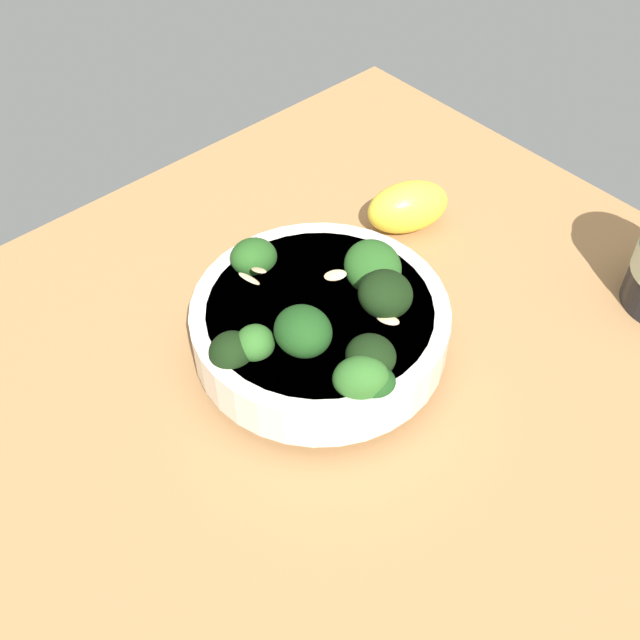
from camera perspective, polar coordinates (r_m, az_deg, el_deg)
name	(u,v)px	position (r cm, az deg, el deg)	size (l,w,h in cm)	color
ground_plane	(369,374)	(65.78, 3.58, -3.93)	(66.30, 66.30, 3.82)	#996D42
bowl_of_broccoli	(322,324)	(61.54, 0.14, -0.30)	(20.50, 20.37, 9.95)	silver
lemon_wedge	(408,207)	(74.72, 6.42, 8.19)	(7.97, 4.58, 4.97)	yellow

